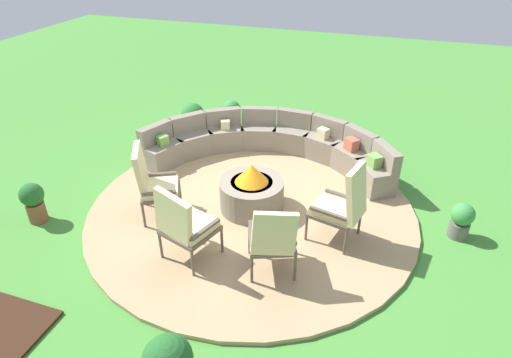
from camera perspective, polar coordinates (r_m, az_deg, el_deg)
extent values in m
plane|color=#478C38|center=(6.67, -0.55, -4.15)|extent=(24.00, 24.00, 0.00)
cylinder|color=tan|center=(6.65, -0.56, -3.94)|extent=(4.91, 4.91, 0.06)
cylinder|color=gray|center=(6.50, -0.57, -2.07)|extent=(0.96, 0.96, 0.46)
cylinder|color=black|center=(6.39, -0.58, -0.57)|extent=(0.62, 0.62, 0.06)
cone|color=orange|center=(6.30, -0.58, 0.74)|extent=(0.50, 0.50, 0.28)
cube|color=gray|center=(7.22, 15.29, 0.21)|extent=(0.74, 0.79, 0.42)
cube|color=gray|center=(7.12, 16.71, 2.90)|extent=(0.50, 0.63, 0.31)
cube|color=gray|center=(7.64, 12.43, 2.46)|extent=(0.79, 0.75, 0.42)
cube|color=gray|center=(7.58, 13.53, 5.17)|extent=(0.61, 0.53, 0.31)
cube|color=gray|center=(7.98, 8.82, 4.12)|extent=(0.76, 0.65, 0.42)
cube|color=gray|center=(7.93, 9.58, 6.84)|extent=(0.66, 0.37, 0.31)
cube|color=gray|center=(8.19, 4.72, 5.17)|extent=(0.67, 0.48, 0.42)
cube|color=gray|center=(8.17, 5.13, 7.90)|extent=(0.66, 0.19, 0.31)
cube|color=gray|center=(8.29, 0.36, 5.60)|extent=(0.75, 0.61, 0.42)
cube|color=gray|center=(8.27, 0.42, 8.32)|extent=(0.67, 0.33, 0.31)
cube|color=gray|center=(8.25, -4.04, 5.39)|extent=(0.79, 0.73, 0.42)
cube|color=gray|center=(8.23, -4.33, 8.12)|extent=(0.63, 0.49, 0.31)
cube|color=gray|center=(8.09, -8.27, 4.56)|extent=(0.76, 0.79, 0.42)
cube|color=gray|center=(8.05, -8.92, 7.28)|extent=(0.53, 0.61, 0.31)
cube|color=gray|center=(7.80, -12.11, 3.12)|extent=(0.65, 0.77, 0.42)
cube|color=gray|center=(7.75, -13.10, 5.83)|extent=(0.38, 0.66, 0.31)
cube|color=#BC5B47|center=(7.47, 12.42, 4.46)|extent=(0.27, 0.26, 0.20)
cube|color=#70A34C|center=(7.05, 15.28, 2.31)|extent=(0.25, 0.26, 0.20)
cube|color=#70A34C|center=(7.64, -12.12, 4.97)|extent=(0.21, 0.22, 0.17)
cube|color=beige|center=(7.80, 8.80, 5.95)|extent=(0.23, 0.22, 0.18)
cube|color=beige|center=(8.08, -4.05, 7.10)|extent=(0.21, 0.19, 0.16)
cylinder|color=brown|center=(6.73, -9.93, -1.71)|extent=(0.04, 0.04, 0.38)
cylinder|color=brown|center=(6.28, -9.92, -4.38)|extent=(0.04, 0.04, 0.38)
cylinder|color=brown|center=(6.78, -14.19, -2.03)|extent=(0.04, 0.04, 0.38)
cylinder|color=brown|center=(6.33, -14.50, -4.71)|extent=(0.04, 0.04, 0.38)
cube|color=brown|center=(6.41, -12.35, -1.58)|extent=(0.75, 0.76, 0.05)
cube|color=beige|center=(6.37, -12.42, -1.05)|extent=(0.69, 0.70, 0.09)
cube|color=beige|center=(6.25, -14.83, 1.08)|extent=(0.35, 0.56, 0.71)
cube|color=brown|center=(6.56, -12.40, 0.63)|extent=(0.43, 0.26, 0.04)
cube|color=brown|center=(6.12, -12.57, -1.82)|extent=(0.43, 0.26, 0.04)
cylinder|color=brown|center=(6.03, -8.56, -5.95)|extent=(0.04, 0.04, 0.38)
cylinder|color=brown|center=(5.72, -4.49, -8.03)|extent=(0.04, 0.04, 0.38)
cylinder|color=brown|center=(5.75, -12.37, -8.54)|extent=(0.04, 0.04, 0.38)
cylinder|color=brown|center=(5.43, -8.29, -10.92)|extent=(0.04, 0.04, 0.38)
cube|color=brown|center=(5.59, -8.61, -6.61)|extent=(0.75, 0.74, 0.05)
cube|color=beige|center=(5.55, -8.66, -6.04)|extent=(0.69, 0.68, 0.09)
cube|color=beige|center=(5.25, -10.80, -4.96)|extent=(0.61, 0.29, 0.70)
cube|color=brown|center=(5.67, -10.67, -4.50)|extent=(0.20, 0.49, 0.04)
cube|color=brown|center=(5.36, -6.64, -6.55)|extent=(0.20, 0.49, 0.04)
cylinder|color=brown|center=(5.68, -0.86, -8.22)|extent=(0.04, 0.04, 0.38)
cylinder|color=brown|center=(5.73, 4.39, -7.99)|extent=(0.04, 0.04, 0.38)
cylinder|color=brown|center=(5.29, -0.56, -11.87)|extent=(0.04, 0.04, 0.38)
cylinder|color=brown|center=(5.33, 5.13, -11.58)|extent=(0.04, 0.04, 0.38)
cube|color=brown|center=(5.36, 2.07, -8.13)|extent=(0.73, 0.73, 0.05)
cube|color=beige|center=(5.32, 2.08, -7.55)|extent=(0.67, 0.67, 0.09)
cube|color=beige|center=(4.98, 2.40, -7.20)|extent=(0.54, 0.30, 0.60)
cube|color=brown|center=(5.26, -0.61, -7.11)|extent=(0.23, 0.46, 0.04)
cube|color=brown|center=(5.30, 4.78, -6.88)|extent=(0.23, 0.46, 0.04)
cylinder|color=brown|center=(5.94, 6.61, -6.43)|extent=(0.04, 0.04, 0.38)
cylinder|color=brown|center=(6.32, 8.68, -4.02)|extent=(0.04, 0.04, 0.38)
cylinder|color=brown|center=(5.79, 11.62, -8.17)|extent=(0.04, 0.04, 0.38)
cylinder|color=brown|center=(6.17, 13.42, -5.57)|extent=(0.04, 0.04, 0.38)
cube|color=brown|center=(5.92, 10.27, -4.35)|extent=(0.71, 0.67, 0.05)
cube|color=beige|center=(5.88, 10.33, -3.80)|extent=(0.65, 0.62, 0.09)
cube|color=beige|center=(5.64, 13.04, -1.96)|extent=(0.30, 0.56, 0.74)
cube|color=brown|center=(5.66, 9.42, -4.46)|extent=(0.51, 0.17, 0.04)
cube|color=brown|center=(6.04, 11.30, -2.16)|extent=(0.51, 0.17, 0.04)
sphere|color=#E55638|center=(4.15, -10.98, -21.73)|extent=(0.16, 0.16, 0.16)
cylinder|color=#A89E8E|center=(9.38, -3.15, 7.67)|extent=(0.28, 0.28, 0.22)
sphere|color=#3D8E42|center=(9.27, -3.19, 9.18)|extent=(0.37, 0.37, 0.37)
cylinder|color=brown|center=(7.14, -26.79, -3.84)|extent=(0.26, 0.26, 0.31)
sphere|color=#236028|center=(6.99, -27.36, -1.83)|extent=(0.34, 0.34, 0.34)
cylinder|color=#A89E8E|center=(8.94, -8.14, 6.41)|extent=(0.35, 0.35, 0.29)
sphere|color=#2D7A33|center=(8.81, -8.30, 8.39)|extent=(0.46, 0.46, 0.46)
cylinder|color=#605B56|center=(6.73, 25.00, -6.01)|extent=(0.27, 0.27, 0.23)
sphere|color=#3D8E42|center=(6.59, 25.50, -4.19)|extent=(0.31, 0.31, 0.31)
sphere|color=#E55638|center=(6.56, 25.97, -3.77)|extent=(0.12, 0.12, 0.12)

